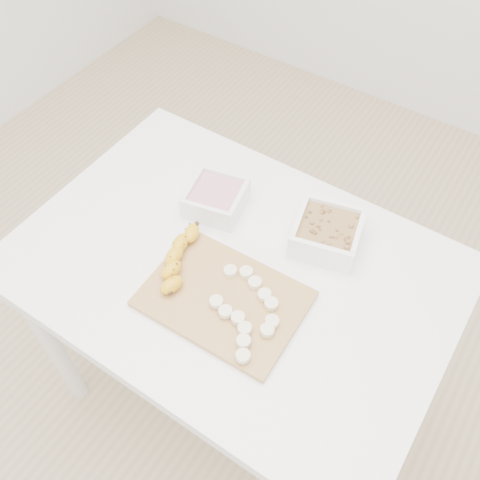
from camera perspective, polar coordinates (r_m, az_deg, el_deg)
The scene contains 7 objects.
ground at distance 1.89m, azimuth -0.52°, elevation -15.89°, with size 3.50×3.50×0.00m, color #C6AD89.
table at distance 1.31m, azimuth -0.73°, elevation -5.07°, with size 1.00×0.70×0.75m.
bowl_yogurt at distance 1.32m, azimuth -2.58°, elevation 4.53°, with size 0.16×0.16×0.06m.
bowl_granola at distance 1.26m, azimuth 9.26°, elevation 0.77°, with size 0.18×0.18×0.07m.
cutting_board at distance 1.17m, azimuth -1.74°, elevation -6.28°, with size 0.34×0.24×0.01m, color tan.
banana at distance 1.21m, azimuth -6.58°, elevation -2.05°, with size 0.05×0.19×0.03m, color gold, non-canonical shape.
banana_slices at distance 1.14m, azimuth 0.80°, elevation -7.43°, with size 0.18×0.20×0.02m.
Camera 1 is at (0.41, -0.58, 1.75)m, focal length 40.00 mm.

